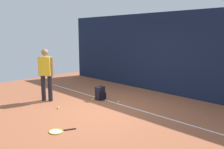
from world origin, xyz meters
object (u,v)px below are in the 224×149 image
(tennis_ball_mid_court, at_px, (93,99))
(tennis_player, at_px, (46,72))
(backpack, at_px, (100,93))
(tennis_racket, at_px, (57,131))
(tennis_ball_near_player, at_px, (119,102))
(tennis_ball_by_fence, at_px, (58,108))

(tennis_ball_mid_court, bearing_deg, tennis_player, -133.01)
(backpack, bearing_deg, tennis_racket, -158.42)
(tennis_ball_near_player, bearing_deg, tennis_ball_mid_court, -153.75)
(backpack, height_order, tennis_ball_near_player, backpack)
(tennis_player, bearing_deg, tennis_racket, 122.87)
(tennis_racket, distance_m, backpack, 2.71)
(tennis_player, relative_size, tennis_ball_mid_court, 25.76)
(tennis_racket, height_order, tennis_ball_near_player, tennis_ball_near_player)
(tennis_racket, xyz_separation_m, tennis_ball_by_fence, (-1.38, 0.88, 0.02))
(tennis_racket, bearing_deg, tennis_ball_near_player, -143.52)
(tennis_player, relative_size, tennis_ball_by_fence, 25.76)
(tennis_player, xyz_separation_m, tennis_ball_by_fence, (0.98, -0.20, -0.93))
(tennis_ball_by_fence, distance_m, tennis_ball_mid_court, 1.30)
(tennis_ball_near_player, bearing_deg, tennis_player, -140.82)
(backpack, height_order, tennis_ball_by_fence, backpack)
(tennis_ball_near_player, distance_m, tennis_ball_mid_court, 0.91)
(tennis_racket, xyz_separation_m, tennis_ball_near_player, (-0.53, 2.57, 0.02))
(tennis_ball_near_player, relative_size, tennis_ball_mid_court, 1.00)
(tennis_ball_near_player, bearing_deg, backpack, -167.22)
(tennis_racket, height_order, backpack, backpack)
(tennis_ball_by_fence, bearing_deg, tennis_racket, -32.33)
(tennis_racket, bearing_deg, tennis_ball_by_fence, -97.42)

